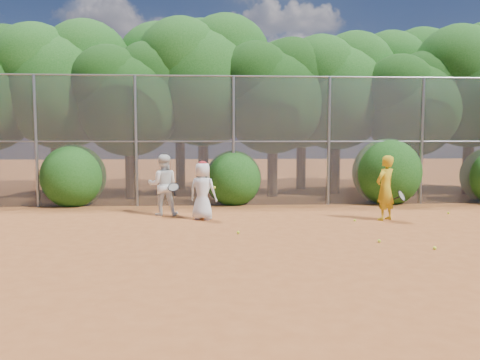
{
  "coord_description": "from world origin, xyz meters",
  "views": [
    {
      "loc": [
        -1.64,
        -8.55,
        2.07
      ],
      "look_at": [
        -1.0,
        2.5,
        1.1
      ],
      "focal_mm": 35.0,
      "sensor_mm": 36.0,
      "label": 1
    }
  ],
  "objects": [
    {
      "name": "ground",
      "position": [
        0.0,
        0.0,
        0.0
      ],
      "size": [
        80.0,
        80.0,
        0.0
      ],
      "primitive_type": "plane",
      "color": "#9A4E22",
      "rests_on": "ground"
    },
    {
      "name": "fence_back",
      "position": [
        -0.12,
        6.0,
        2.05
      ],
      "size": [
        20.05,
        0.09,
        4.03
      ],
      "color": "gray",
      "rests_on": "ground"
    },
    {
      "name": "tree_1",
      "position": [
        -6.94,
        8.54,
        4.16
      ],
      "size": [
        4.64,
        4.03,
        6.35
      ],
      "color": "black",
      "rests_on": "ground"
    },
    {
      "name": "tree_2",
      "position": [
        -4.45,
        7.83,
        3.58
      ],
      "size": [
        3.99,
        3.47,
        5.47
      ],
      "color": "black",
      "rests_on": "ground"
    },
    {
      "name": "tree_3",
      "position": [
        -1.94,
        8.84,
        4.4
      ],
      "size": [
        4.89,
        4.26,
        6.7
      ],
      "color": "black",
      "rests_on": "ground"
    },
    {
      "name": "tree_4",
      "position": [
        0.55,
        8.24,
        3.76
      ],
      "size": [
        4.19,
        3.64,
        5.73
      ],
      "color": "black",
      "rests_on": "ground"
    },
    {
      "name": "tree_5",
      "position": [
        3.06,
        9.04,
        4.05
      ],
      "size": [
        4.51,
        3.92,
        6.17
      ],
      "color": "black",
      "rests_on": "ground"
    },
    {
      "name": "tree_6",
      "position": [
        5.55,
        8.03,
        3.47
      ],
      "size": [
        3.86,
        3.36,
        5.29
      ],
      "color": "black",
      "rests_on": "ground"
    },
    {
      "name": "tree_7",
      "position": [
        8.06,
        8.64,
        4.28
      ],
      "size": [
        4.77,
        4.14,
        6.53
      ],
      "color": "black",
      "rests_on": "ground"
    },
    {
      "name": "tree_9",
      "position": [
        -7.94,
        10.84,
        4.34
      ],
      "size": [
        4.83,
        4.2,
        6.62
      ],
      "color": "black",
      "rests_on": "ground"
    },
    {
      "name": "tree_10",
      "position": [
        -2.93,
        11.05,
        4.63
      ],
      "size": [
        5.15,
        4.48,
        7.06
      ],
      "color": "black",
      "rests_on": "ground"
    },
    {
      "name": "tree_11",
      "position": [
        2.06,
        10.64,
        4.16
      ],
      "size": [
        4.64,
        4.03,
        6.35
      ],
      "color": "black",
      "rests_on": "ground"
    },
    {
      "name": "tree_12",
      "position": [
        6.56,
        11.24,
        4.51
      ],
      "size": [
        5.02,
        4.37,
        6.88
      ],
      "color": "black",
      "rests_on": "ground"
    },
    {
      "name": "bush_0",
      "position": [
        -6.0,
        6.3,
        1.0
      ],
      "size": [
        2.0,
        2.0,
        2.0
      ],
      "primitive_type": "sphere",
      "color": "#164812",
      "rests_on": "ground"
    },
    {
      "name": "bush_1",
      "position": [
        -1.0,
        6.3,
        0.9
      ],
      "size": [
        1.8,
        1.8,
        1.8
      ],
      "primitive_type": "sphere",
      "color": "#164812",
      "rests_on": "ground"
    },
    {
      "name": "bush_2",
      "position": [
        4.0,
        6.3,
        1.1
      ],
      "size": [
        2.2,
        2.2,
        2.2
      ],
      "primitive_type": "sphere",
      "color": "#164812",
      "rests_on": "ground"
    },
    {
      "name": "player_yellow",
      "position": [
        2.74,
        3.06,
        0.83
      ],
      "size": [
        0.87,
        0.7,
        1.66
      ],
      "rotation": [
        0.0,
        0.0,
        3.75
      ],
      "color": "gold",
      "rests_on": "ground"
    },
    {
      "name": "player_teen",
      "position": [
        -1.91,
        3.42,
        0.75
      ],
      "size": [
        0.85,
        0.72,
        1.51
      ],
      "rotation": [
        0.0,
        0.0,
        2.73
      ],
      "color": "white",
      "rests_on": "ground"
    },
    {
      "name": "player_white",
      "position": [
        -2.99,
        4.16,
        0.83
      ],
      "size": [
        0.88,
        0.76,
        1.66
      ],
      "rotation": [
        0.0,
        0.0,
        3.2
      ],
      "color": "white",
      "rests_on": "ground"
    },
    {
      "name": "ball_0",
      "position": [
        1.68,
        0.5,
        0.03
      ],
      "size": [
        0.07,
        0.07,
        0.07
      ],
      "primitive_type": "sphere",
      "color": "#D4ED2B",
      "rests_on": "ground"
    },
    {
      "name": "ball_1",
      "position": [
        1.92,
        2.88,
        0.03
      ],
      "size": [
        0.07,
        0.07,
        0.07
      ],
      "primitive_type": "sphere",
      "color": "#D4ED2B",
      "rests_on": "ground"
    },
    {
      "name": "ball_2",
      "position": [
        2.5,
        -0.16,
        0.03
      ],
      "size": [
        0.07,
        0.07,
        0.07
      ],
      "primitive_type": "sphere",
      "color": "#D4ED2B",
      "rests_on": "ground"
    },
    {
      "name": "ball_3",
      "position": [
        -1.1,
        1.53,
        0.03
      ],
      "size": [
        0.07,
        0.07,
        0.07
      ],
      "primitive_type": "sphere",
      "color": "#D4ED2B",
      "rests_on": "ground"
    },
    {
      "name": "ball_4",
      "position": [
        4.86,
        3.89,
        0.03
      ],
      "size": [
        0.07,
        0.07,
        0.07
      ],
      "primitive_type": "sphere",
      "color": "#D4ED2B",
      "rests_on": "ground"
    }
  ]
}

